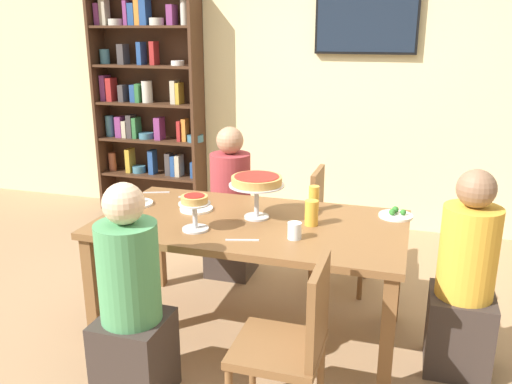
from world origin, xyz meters
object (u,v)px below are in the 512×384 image
at_px(dining_table, 251,234).
at_px(television, 366,24).
at_px(diner_head_east, 464,288).
at_px(personal_pizza_stand, 195,206).
at_px(bookshelf, 148,100).
at_px(water_glass_clear_near, 295,231).
at_px(salad_plate_near_diner, 137,202).
at_px(diner_far_left, 231,213).
at_px(cutlery_fork_far, 156,192).
at_px(chair_far_right, 331,223).
at_px(chair_near_right, 293,341).
at_px(salad_plate_spare, 195,208).
at_px(deep_dish_pizza_stand, 257,183).
at_px(beer_glass_amber_short, 314,198).
at_px(diner_near_left, 132,311).
at_px(beer_glass_amber_tall, 311,213).
at_px(salad_plate_far_diner, 396,215).
at_px(cutlery_fork_near, 191,198).
at_px(cutlery_knife_near, 242,240).

distance_m(dining_table, television, 2.46).
distance_m(diner_head_east, personal_pizza_stand, 1.53).
xyz_separation_m(bookshelf, water_glass_clear_near, (2.03, -2.20, -0.36)).
bearing_deg(salad_plate_near_diner, diner_far_left, 59.99).
relative_size(bookshelf, cutlery_fork_far, 12.29).
height_order(diner_head_east, chair_far_right, diner_head_east).
bearing_deg(chair_near_right, cutlery_fork_far, 47.79).
distance_m(salad_plate_near_diner, salad_plate_spare, 0.41).
relative_size(chair_near_right, salad_plate_near_diner, 4.09).
height_order(salad_plate_spare, cutlery_fork_far, salad_plate_spare).
bearing_deg(deep_dish_pizza_stand, diner_head_east, -4.02).
height_order(diner_far_left, beer_glass_amber_short, diner_far_left).
bearing_deg(chair_far_right, beer_glass_amber_short, -4.46).
bearing_deg(beer_glass_amber_short, diner_far_left, 146.74).
height_order(chair_far_right, salad_plate_spare, chair_far_right).
bearing_deg(water_glass_clear_near, salad_plate_near_diner, 165.89).
xyz_separation_m(dining_table, diner_near_left, (-0.38, -0.76, -0.17)).
distance_m(diner_far_left, beer_glass_amber_tall, 1.10).
bearing_deg(deep_dish_pizza_stand, beer_glass_amber_short, 38.02).
distance_m(dining_table, bookshelf, 2.69).
bearing_deg(beer_glass_amber_tall, salad_plate_near_diner, 177.68).
height_order(salad_plate_near_diner, cutlery_fork_far, salad_plate_near_diner).
relative_size(deep_dish_pizza_stand, salad_plate_far_diner, 1.62).
bearing_deg(personal_pizza_stand, cutlery_fork_far, 132.98).
xyz_separation_m(television, diner_far_left, (-0.79, -1.34, -1.38)).
height_order(cutlery_fork_near, cutlery_knife_near, same).
relative_size(diner_near_left, personal_pizza_stand, 5.61).
relative_size(television, cutlery_fork_far, 4.93).
bearing_deg(diner_far_left, cutlery_knife_near, 22.73).
relative_size(personal_pizza_stand, cutlery_fork_near, 1.14).
distance_m(chair_far_right, salad_plate_far_diner, 0.71).
height_order(deep_dish_pizza_stand, cutlery_fork_near, deep_dish_pizza_stand).
bearing_deg(personal_pizza_stand, beer_glass_amber_tall, 23.66).
xyz_separation_m(dining_table, beer_glass_amber_short, (0.32, 0.30, 0.16)).
bearing_deg(dining_table, diner_far_left, 117.63).
xyz_separation_m(personal_pizza_stand, salad_plate_spare, (-0.14, 0.32, -0.13)).
relative_size(salad_plate_spare, beer_glass_amber_tall, 1.40).
bearing_deg(diner_head_east, diner_far_left, -26.16).
bearing_deg(cutlery_knife_near, salad_plate_spare, 122.28).
bearing_deg(salad_plate_far_diner, dining_table, -157.98).
height_order(diner_far_left, chair_near_right, diner_far_left).
xyz_separation_m(diner_head_east, salad_plate_near_diner, (-2.01, 0.10, 0.26)).
relative_size(diner_head_east, diner_near_left, 1.00).
distance_m(diner_near_left, diner_far_left, 1.53).
distance_m(bookshelf, personal_pizza_stand, 2.69).
height_order(salad_plate_spare, cutlery_fork_near, salad_plate_spare).
relative_size(dining_table, television, 2.02).
height_order(chair_near_right, beer_glass_amber_tall, beer_glass_amber_tall).
bearing_deg(chair_far_right, television, 178.48).
relative_size(salad_plate_spare, beer_glass_amber_short, 1.32).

